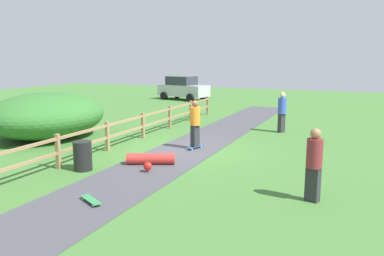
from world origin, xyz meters
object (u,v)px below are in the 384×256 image
(skater_fallen, at_px, (150,159))
(skateboard_loose, at_px, (91,200))
(bush_large, at_px, (47,115))
(skater_riding, at_px, (195,122))
(parked_car_silver, at_px, (183,88))
(trash_bin, at_px, (83,156))
(bystander_blue, at_px, (282,110))
(bystander_maroon, at_px, (314,161))

(skater_fallen, bearing_deg, skateboard_loose, -84.41)
(bush_large, height_order, skater_riding, bush_large)
(parked_car_silver, bearing_deg, trash_bin, -73.89)
(bush_large, bearing_deg, parked_car_silver, 93.86)
(bush_large, bearing_deg, bystander_blue, 30.05)
(bush_large, xyz_separation_m, bystander_blue, (9.04, 5.23, 0.06))
(skater_riding, xyz_separation_m, skater_fallen, (-0.44, -2.63, -0.84))
(skater_fallen, xyz_separation_m, skateboard_loose, (0.34, -3.49, -0.11))
(skater_fallen, bearing_deg, trash_bin, -141.31)
(bystander_blue, bearing_deg, bystander_maroon, -74.67)
(bystander_maroon, bearing_deg, bystander_blue, 105.33)
(trash_bin, distance_m, parked_car_silver, 20.66)
(skater_riding, bearing_deg, skateboard_loose, -90.94)
(bush_large, distance_m, parked_car_silver, 16.45)
(skater_riding, distance_m, skateboard_loose, 6.19)
(skater_riding, xyz_separation_m, bystander_maroon, (4.70, -3.88, -0.06))
(bush_large, height_order, skater_fallen, bush_large)
(skateboard_loose, bearing_deg, skater_fallen, 95.59)
(bystander_maroon, bearing_deg, skateboard_loose, -155.00)
(trash_bin, height_order, parked_car_silver, parked_car_silver)
(bush_large, distance_m, skateboard_loose, 8.71)
(skateboard_loose, bearing_deg, skater_riding, 89.06)
(skateboard_loose, height_order, parked_car_silver, parked_car_silver)
(skateboard_loose, bearing_deg, bush_large, 139.59)
(skateboard_loose, distance_m, bystander_maroon, 5.37)
(skater_fallen, height_order, bystander_blue, bystander_blue)
(bystander_blue, bearing_deg, skateboard_loose, -102.69)
(trash_bin, relative_size, parked_car_silver, 0.20)
(bystander_maroon, height_order, parked_car_silver, parked_car_silver)
(bush_large, xyz_separation_m, skater_riding, (6.70, 0.50, 0.07))
(bush_large, relative_size, skater_fallen, 3.44)
(bystander_blue, bearing_deg, trash_bin, -117.00)
(bystander_maroon, xyz_separation_m, bystander_blue, (-2.36, 8.60, 0.05))
(skater_fallen, relative_size, parked_car_silver, 0.35)
(trash_bin, bearing_deg, parked_car_silver, 106.11)
(bystander_blue, bearing_deg, skater_fallen, -110.73)
(bystander_blue, height_order, parked_car_silver, parked_car_silver)
(trash_bin, height_order, skater_fallen, trash_bin)
(skater_riding, relative_size, bystander_blue, 0.99)
(bush_large, xyz_separation_m, trash_bin, (4.63, -3.43, -0.53))
(trash_bin, bearing_deg, bystander_maroon, 0.46)
(bystander_blue, bearing_deg, skater_riding, -116.35)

